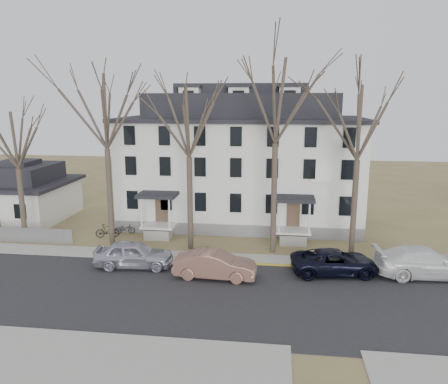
# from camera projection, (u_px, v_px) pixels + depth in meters

# --- Properties ---
(ground) EXTENTS (120.00, 120.00, 0.00)m
(ground) POSITION_uv_depth(u_px,v_px,m) (249.00, 317.00, 22.02)
(ground) COLOR olive
(ground) RESTS_ON ground
(main_road) EXTENTS (120.00, 10.00, 0.04)m
(main_road) POSITION_uv_depth(u_px,v_px,m) (252.00, 299.00, 23.96)
(main_road) COLOR #27272A
(main_road) RESTS_ON ground
(far_sidewalk) EXTENTS (120.00, 2.00, 0.08)m
(far_sidewalk) POSITION_uv_depth(u_px,v_px,m) (257.00, 260.00, 29.78)
(far_sidewalk) COLOR #A09F97
(far_sidewalk) RESTS_ON ground
(near_sidewalk_left) EXTENTS (20.00, 5.00, 0.08)m
(near_sidewalk_left) POSITION_uv_depth(u_px,v_px,m) (49.00, 364.00, 18.14)
(near_sidewalk_left) COLOR #A09F97
(near_sidewalk_left) RESTS_ON ground
(yellow_curb) EXTENTS (14.00, 0.25, 0.06)m
(yellow_curb) POSITION_uv_depth(u_px,v_px,m) (334.00, 269.00, 28.30)
(yellow_curb) COLOR gold
(yellow_curb) RESTS_ON ground
(boarding_house) EXTENTS (20.80, 12.36, 12.05)m
(boarding_house) POSITION_uv_depth(u_px,v_px,m) (241.00, 161.00, 38.57)
(boarding_house) COLOR slate
(boarding_house) RESTS_ON ground
(small_house) EXTENTS (8.70, 8.70, 5.00)m
(small_house) POSITION_uv_depth(u_px,v_px,m) (21.00, 195.00, 39.75)
(small_house) COLOR silver
(small_house) RESTS_ON ground
(tree_far_left) EXTENTS (8.40, 8.40, 13.72)m
(tree_far_left) POSITION_uv_depth(u_px,v_px,m) (105.00, 105.00, 30.71)
(tree_far_left) COLOR #473B31
(tree_far_left) RESTS_ON ground
(tree_mid_left) EXTENTS (7.80, 7.80, 12.74)m
(tree_mid_left) POSITION_uv_depth(u_px,v_px,m) (189.00, 116.00, 30.14)
(tree_mid_left) COLOR #473B31
(tree_mid_left) RESTS_ON ground
(tree_center) EXTENTS (9.00, 9.00, 14.70)m
(tree_center) POSITION_uv_depth(u_px,v_px,m) (276.00, 94.00, 29.10)
(tree_center) COLOR #473B31
(tree_center) RESTS_ON ground
(tree_mid_right) EXTENTS (7.80, 7.80, 12.74)m
(tree_mid_right) POSITION_uv_depth(u_px,v_px,m) (360.00, 117.00, 28.74)
(tree_mid_right) COLOR #473B31
(tree_mid_right) RESTS_ON ground
(tree_bungalow) EXTENTS (6.60, 6.60, 10.78)m
(tree_bungalow) POSITION_uv_depth(u_px,v_px,m) (15.00, 136.00, 32.03)
(tree_bungalow) COLOR #473B31
(tree_bungalow) RESTS_ON ground
(car_silver) EXTENTS (5.24, 2.46, 1.74)m
(car_silver) POSITION_uv_depth(u_px,v_px,m) (134.00, 255.00, 28.37)
(car_silver) COLOR #ADAEBB
(car_silver) RESTS_ON ground
(car_tan) EXTENTS (5.12, 1.99, 1.66)m
(car_tan) POSITION_uv_depth(u_px,v_px,m) (215.00, 265.00, 26.67)
(car_tan) COLOR #83584B
(car_tan) RESTS_ON ground
(car_navy) EXTENTS (5.75, 3.23, 1.52)m
(car_navy) POSITION_uv_depth(u_px,v_px,m) (335.00, 263.00, 27.30)
(car_navy) COLOR black
(car_navy) RESTS_ON ground
(car_white) EXTENTS (6.40, 3.05, 1.80)m
(car_white) POSITION_uv_depth(u_px,v_px,m) (426.00, 263.00, 26.86)
(car_white) COLOR white
(car_white) RESTS_ON ground
(bicycle_left) EXTENTS (1.70, 0.93, 0.85)m
(bicycle_left) POSITION_uv_depth(u_px,v_px,m) (125.00, 229.00, 35.46)
(bicycle_left) COLOR black
(bicycle_left) RESTS_ON ground
(bicycle_right) EXTENTS (1.90, 1.02, 1.10)m
(bicycle_right) POSITION_uv_depth(u_px,v_px,m) (107.00, 231.00, 34.45)
(bicycle_right) COLOR black
(bicycle_right) RESTS_ON ground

